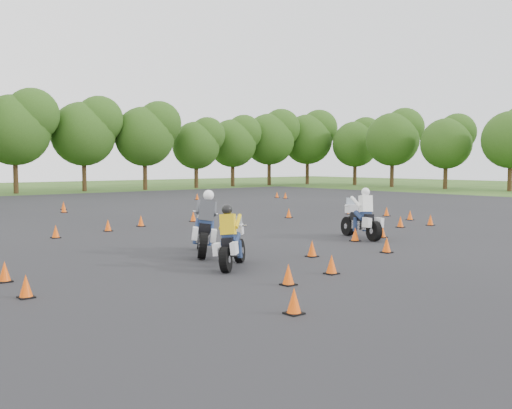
# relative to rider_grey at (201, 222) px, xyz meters

# --- Properties ---
(ground) EXTENTS (140.00, 140.00, 0.00)m
(ground) POSITION_rel_rider_grey_xyz_m (3.69, -2.12, -0.96)
(ground) COLOR #2D5119
(ground) RESTS_ON ground
(asphalt_pad) EXTENTS (62.00, 62.00, 0.00)m
(asphalt_pad) POSITION_rel_rider_grey_xyz_m (3.69, 3.88, -0.95)
(asphalt_pad) COLOR black
(asphalt_pad) RESTS_ON ground
(treeline) EXTENTS (86.55, 32.44, 10.72)m
(treeline) POSITION_rel_rider_grey_xyz_m (5.26, 33.24, 3.59)
(treeline) COLOR #264714
(treeline) RESTS_ON ground
(traffic_cones) EXTENTS (35.80, 33.11, 0.45)m
(traffic_cones) POSITION_rel_rider_grey_xyz_m (3.31, 2.64, -0.73)
(traffic_cones) COLOR #F6530A
(traffic_cones) RESTS_ON asphalt_pad
(rider_grey) EXTENTS (2.00, 2.48, 1.91)m
(rider_grey) POSITION_rel_rider_grey_xyz_m (0.00, 0.00, 0.00)
(rider_grey) COLOR #393A3F
(rider_grey) RESTS_ON ground
(rider_yellow) EXTENTS (2.06, 1.84, 1.64)m
(rider_yellow) POSITION_rel_rider_grey_xyz_m (-0.55, -2.32, -0.14)
(rider_yellow) COLOR gold
(rider_yellow) RESTS_ON ground
(rider_white) EXTENTS (1.37, 2.46, 1.82)m
(rider_white) POSITION_rel_rider_grey_xyz_m (6.38, -0.72, -0.05)
(rider_white) COLOR white
(rider_white) RESTS_ON ground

